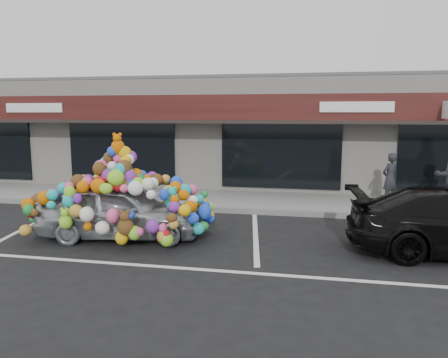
# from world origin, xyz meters

# --- Properties ---
(ground) EXTENTS (90.00, 90.00, 0.00)m
(ground) POSITION_xyz_m (0.00, 0.00, 0.00)
(ground) COLOR black
(ground) RESTS_ON ground
(shop_building) EXTENTS (24.00, 7.20, 4.31)m
(shop_building) POSITION_xyz_m (0.00, 8.44, 2.16)
(shop_building) COLOR silver
(shop_building) RESTS_ON ground
(sidewalk) EXTENTS (26.00, 3.00, 0.15)m
(sidewalk) POSITION_xyz_m (0.00, 4.00, 0.07)
(sidewalk) COLOR gray
(sidewalk) RESTS_ON ground
(kerb) EXTENTS (26.00, 0.18, 0.16)m
(kerb) POSITION_xyz_m (0.00, 2.50, 0.07)
(kerb) COLOR slate
(kerb) RESTS_ON ground
(parking_stripe_left) EXTENTS (0.73, 4.37, 0.01)m
(parking_stripe_left) POSITION_xyz_m (-3.20, 0.20, 0.00)
(parking_stripe_left) COLOR silver
(parking_stripe_left) RESTS_ON ground
(parking_stripe_mid) EXTENTS (0.73, 4.37, 0.01)m
(parking_stripe_mid) POSITION_xyz_m (2.80, 0.20, 0.00)
(parking_stripe_mid) COLOR silver
(parking_stripe_mid) RESTS_ON ground
(lane_line) EXTENTS (14.00, 0.12, 0.01)m
(lane_line) POSITION_xyz_m (2.00, -2.30, 0.00)
(lane_line) COLOR silver
(lane_line) RESTS_ON ground
(toy_car) EXTENTS (2.80, 4.33, 2.39)m
(toy_car) POSITION_xyz_m (-0.31, -0.57, 0.81)
(toy_car) COLOR gray
(toy_car) RESTS_ON ground
(pedestrian_a) EXTENTS (0.69, 0.66, 1.59)m
(pedestrian_a) POSITION_xyz_m (6.49, 4.12, 0.94)
(pedestrian_a) COLOR black
(pedestrian_a) RESTS_ON sidewalk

